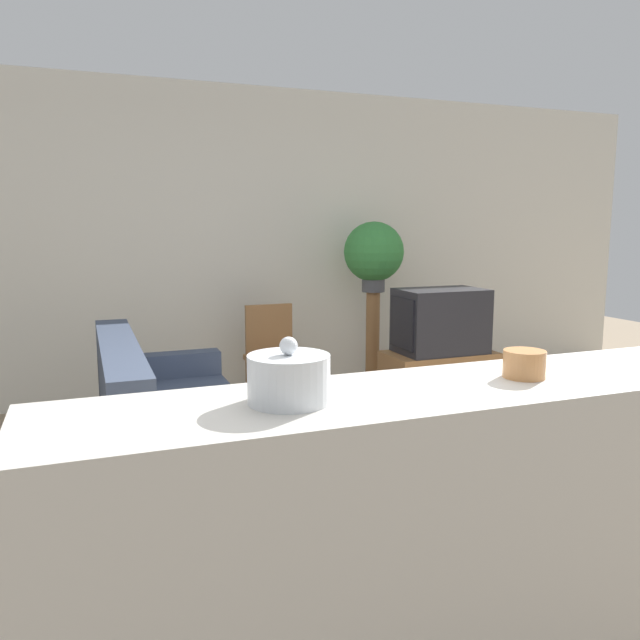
{
  "coord_description": "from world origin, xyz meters",
  "views": [
    {
      "loc": [
        -1.08,
        -2.04,
        1.52
      ],
      "look_at": [
        0.46,
        1.98,
        0.85
      ],
      "focal_mm": 35.0,
      "sensor_mm": 36.0,
      "label": 1
    }
  ],
  "objects_px": {
    "wooden_chair": "(274,352)",
    "television": "(440,321)",
    "potted_plant": "(374,253)",
    "couch": "(171,437)",
    "decorative_bowl": "(289,378)"
  },
  "relations": [
    {
      "from": "television",
      "to": "decorative_bowl",
      "type": "relative_size",
      "value": 3.43
    },
    {
      "from": "potted_plant",
      "to": "television",
      "type": "bearing_deg",
      "value": -76.79
    },
    {
      "from": "wooden_chair",
      "to": "couch",
      "type": "bearing_deg",
      "value": -127.59
    },
    {
      "from": "television",
      "to": "potted_plant",
      "type": "distance_m",
      "value": 0.97
    },
    {
      "from": "decorative_bowl",
      "to": "potted_plant",
      "type": "bearing_deg",
      "value": 61.37
    },
    {
      "from": "television",
      "to": "potted_plant",
      "type": "xyz_separation_m",
      "value": [
        -0.19,
        0.81,
        0.5
      ]
    },
    {
      "from": "television",
      "to": "potted_plant",
      "type": "bearing_deg",
      "value": 103.21
    },
    {
      "from": "television",
      "to": "potted_plant",
      "type": "height_order",
      "value": "potted_plant"
    },
    {
      "from": "couch",
      "to": "decorative_bowl",
      "type": "xyz_separation_m",
      "value": [
        0.03,
        -2.09,
        0.83
      ]
    },
    {
      "from": "couch",
      "to": "television",
      "type": "distance_m",
      "value": 2.33
    },
    {
      "from": "potted_plant",
      "to": "decorative_bowl",
      "type": "height_order",
      "value": "potted_plant"
    },
    {
      "from": "couch",
      "to": "wooden_chair",
      "type": "distance_m",
      "value": 1.64
    },
    {
      "from": "couch",
      "to": "wooden_chair",
      "type": "xyz_separation_m",
      "value": [
        1.0,
        1.29,
        0.17
      ]
    },
    {
      "from": "wooden_chair",
      "to": "television",
      "type": "bearing_deg",
      "value": -26.64
    },
    {
      "from": "wooden_chair",
      "to": "potted_plant",
      "type": "distance_m",
      "value": 1.28
    }
  ]
}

